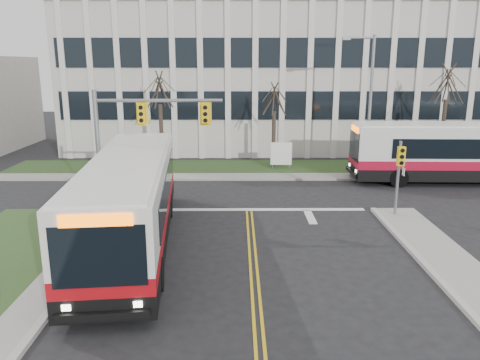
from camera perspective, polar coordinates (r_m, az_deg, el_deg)
name	(u,v)px	position (r m, az deg, el deg)	size (l,w,h in m)	color
ground	(255,281)	(16.73, 1.80, -12.17)	(120.00, 120.00, 0.00)	black
sidewalk_cross	(321,177)	(31.58, 9.91, 0.40)	(44.00, 1.60, 0.14)	#9E9B93
building_lawn	(315,168)	(34.27, 9.10, 1.48)	(44.00, 5.00, 0.12)	#2D4A1F
office_building	(297,79)	(45.38, 6.93, 12.15)	(40.00, 16.00, 12.00)	beige
mast_arm_signal	(132,131)	(22.95, -13.02, 5.82)	(6.11, 0.38, 6.20)	slate
signal_pole_near	(399,168)	(23.76, 18.86, 1.39)	(0.34, 0.39, 3.80)	slate
signal_pole_far	(356,140)	(31.77, 13.95, 4.75)	(0.34, 0.39, 3.80)	slate
streetlight	(368,98)	(32.45, 15.33, 9.64)	(2.15, 0.25, 9.20)	slate
directory_sign	(281,154)	(33.24, 5.05, 3.17)	(1.50, 0.12, 2.00)	slate
tree_left	(160,91)	(33.50, -9.76, 10.60)	(1.80, 1.80, 7.70)	#42352B
tree_mid	(274,100)	(33.40, 4.21, 9.67)	(1.80, 1.80, 6.82)	#42352B
tree_right	(447,86)	(36.12, 23.95, 10.48)	(1.80, 1.80, 8.25)	#42352B
bus_main	(131,202)	(19.81, -13.16, -2.67)	(2.96, 13.66, 3.64)	silver
bus_cross	(463,154)	(32.81, 25.55, 2.89)	(2.98, 13.76, 3.67)	silver
newspaper_box_red	(58,269)	(17.61, -21.25, -10.08)	(0.50, 0.45, 0.95)	#A51525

